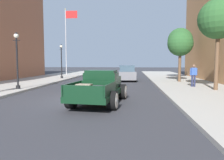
# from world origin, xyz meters

# --- Properties ---
(ground_plane) EXTENTS (140.00, 140.00, 0.00)m
(ground_plane) POSITION_xyz_m (0.00, 0.00, 0.00)
(ground_plane) COLOR #333338
(hotrod_truck_dark_green) EXTENTS (2.53, 5.06, 1.58)m
(hotrod_truck_dark_green) POSITION_xyz_m (1.02, -0.55, 0.75)
(hotrod_truck_dark_green) COLOR black
(hotrod_truck_dark_green) RESTS_ON ground
(car_background_grey) EXTENTS (2.11, 4.42, 1.65)m
(car_background_grey) POSITION_xyz_m (1.98, 11.80, 0.77)
(car_background_grey) COLOR slate
(car_background_grey) RESTS_ON ground
(pedestrian_sidewalk_right) EXTENTS (0.53, 0.22, 1.65)m
(pedestrian_sidewalk_right) POSITION_xyz_m (7.12, 5.42, 1.09)
(pedestrian_sidewalk_right) COLOR #232847
(pedestrian_sidewalk_right) RESTS_ON sidewalk_right
(street_lamp_near) EXTENTS (0.50, 0.32, 3.85)m
(street_lamp_near) POSITION_xyz_m (-5.23, 2.96, 2.39)
(street_lamp_near) COLOR black
(street_lamp_near) RESTS_ON sidewalk_left
(street_lamp_far) EXTENTS (0.50, 0.32, 3.85)m
(street_lamp_far) POSITION_xyz_m (-5.44, 12.71, 2.39)
(street_lamp_far) COLOR black
(street_lamp_far) RESTS_ON sidewalk_left
(flagpole) EXTENTS (1.74, 0.16, 9.16)m
(flagpole) POSITION_xyz_m (-6.41, 18.31, 5.77)
(flagpole) COLOR #B2B2B7
(flagpole) RESTS_ON sidewalk_left
(street_tree_nearest) EXTENTS (2.58, 2.58, 5.89)m
(street_tree_nearest) POSITION_xyz_m (8.06, 3.65, 4.71)
(street_tree_nearest) COLOR brown
(street_tree_nearest) RESTS_ON sidewalk_right
(street_tree_second) EXTENTS (2.36, 2.36, 4.75)m
(street_tree_second) POSITION_xyz_m (7.01, 9.61, 3.69)
(street_tree_second) COLOR brown
(street_tree_second) RESTS_ON sidewalk_right
(street_tree_third) EXTENTS (2.74, 2.74, 5.60)m
(street_tree_third) POSITION_xyz_m (7.87, 13.69, 4.36)
(street_tree_third) COLOR brown
(street_tree_third) RESTS_ON sidewalk_right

